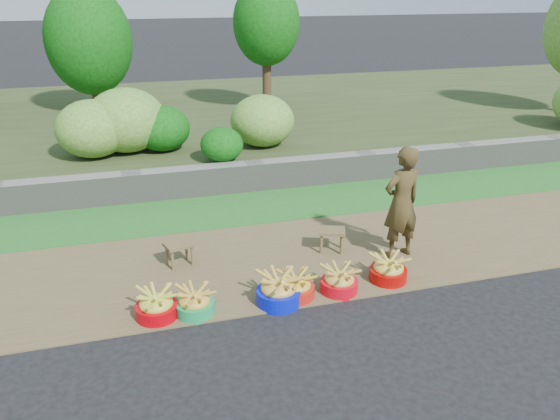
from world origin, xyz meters
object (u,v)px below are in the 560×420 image
object	(u,v)px
stool_right	(332,234)
vendor_woman	(401,203)
basin_a	(156,306)
stool_left	(179,247)
basin_d	(296,287)
basin_e	(339,281)
basin_c	(279,290)
basin_b	(195,303)
basin_f	(388,270)

from	to	relation	value
stool_right	vendor_woman	world-z (taller)	vendor_woman
basin_a	stool_left	bearing A→B (deg)	71.81
stool_right	stool_left	bearing A→B (deg)	175.60
basin_d	basin_e	world-z (taller)	basin_e
basin_e	stool_right	xyz separation A→B (m)	(0.30, 1.08, 0.13)
stool_left	vendor_woman	size ratio (longest dim) A/B	0.27
basin_e	stool_right	size ratio (longest dim) A/B	1.04
basin_c	basin_d	world-z (taller)	basin_c
stool_left	basin_b	bearing A→B (deg)	-88.18
basin_b	stool_right	distance (m)	2.38
basin_b	basin_f	world-z (taller)	basin_f
basin_a	stool_left	world-z (taller)	basin_a
basin_b	basin_c	xyz separation A→B (m)	(1.01, -0.05, 0.03)
basin_f	stool_right	size ratio (longest dim) A/B	1.08
vendor_woman	basin_a	bearing A→B (deg)	-0.94
basin_a	basin_e	xyz separation A→B (m)	(2.25, -0.04, -0.01)
basin_a	stool_right	world-z (taller)	basin_a
basin_c	basin_d	distance (m)	0.25
basin_e	basin_d	bearing A→B (deg)	178.36
basin_a	vendor_woman	world-z (taller)	vendor_woman
basin_b	stool_right	xyz separation A→B (m)	(2.12, 1.08, 0.13)
basin_b	vendor_woman	bearing A→B (deg)	13.13
basin_c	basin_e	size ratio (longest dim) A/B	1.15
stool_left	stool_right	size ratio (longest dim) A/B	0.96
basin_a	basin_f	world-z (taller)	same
basin_c	basin_e	xyz separation A→B (m)	(0.80, 0.05, -0.02)
basin_b	basin_d	size ratio (longest dim) A/B	1.00
basin_d	basin_f	bearing A→B (deg)	3.15
basin_c	stool_left	distance (m)	1.67
stool_left	basin_e	bearing A→B (deg)	-33.93
basin_a	basin_e	world-z (taller)	basin_a
basin_d	basin_e	xyz separation A→B (m)	(0.57, -0.02, 0.00)
basin_f	vendor_woman	bearing A→B (deg)	53.94
basin_d	stool_left	world-z (taller)	same
stool_right	vendor_woman	size ratio (longest dim) A/B	0.28
stool_left	vendor_woman	world-z (taller)	vendor_woman
basin_b	basin_d	world-z (taller)	basin_d
basin_b	basin_f	xyz separation A→B (m)	(2.53, 0.09, 0.01)
basin_c	stool_right	world-z (taller)	basin_c
basin_a	vendor_woman	bearing A→B (deg)	10.85
basin_e	stool_left	world-z (taller)	basin_e
basin_d	vendor_woman	xyz separation A→B (m)	(1.73, 0.68, 0.67)
basin_c	stool_left	world-z (taller)	basin_c
basin_d	stool_right	distance (m)	1.38
basin_b	basin_e	xyz separation A→B (m)	(1.81, 0.00, 0.00)
basin_c	basin_f	size ratio (longest dim) A/B	1.11
stool_right	basin_a	bearing A→B (deg)	-157.83
basin_f	vendor_woman	distance (m)	1.00
basin_d	stool_left	size ratio (longest dim) A/B	1.07
basin_a	basin_b	size ratio (longest dim) A/B	1.05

